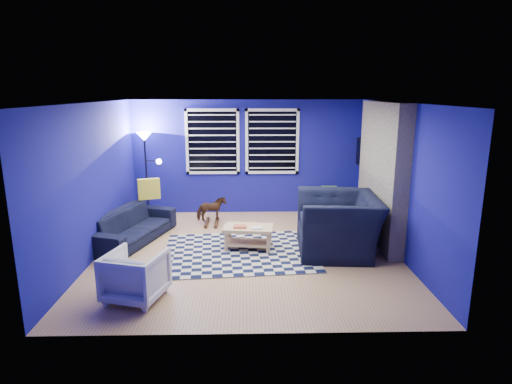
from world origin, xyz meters
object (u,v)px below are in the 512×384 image
at_px(armchair_bent, 136,275).
at_px(coffee_table, 248,233).
at_px(sofa, 132,226).
at_px(armchair_big, 338,224).
at_px(floor_lamp, 146,148).
at_px(tv, 364,154).
at_px(rocking_horse, 211,209).
at_px(cabinet, 329,202).

relative_size(armchair_bent, coffee_table, 0.80).
distance_m(sofa, armchair_big, 3.69).
height_order(armchair_big, floor_lamp, floor_lamp).
distance_m(tv, sofa, 4.88).
bearing_deg(armchair_big, sofa, -95.39).
bearing_deg(sofa, floor_lamp, 18.34).
height_order(rocking_horse, coffee_table, rocking_horse).
bearing_deg(sofa, cabinet, -50.12).
distance_m(sofa, floor_lamp, 1.97).
height_order(armchair_bent, floor_lamp, floor_lamp).
xyz_separation_m(coffee_table, floor_lamp, (-2.14, 2.00, 1.20)).
bearing_deg(sofa, rocking_horse, -37.04).
xyz_separation_m(rocking_horse, floor_lamp, (-1.39, 0.57, 1.18)).
relative_size(cabinet, floor_lamp, 0.40).
bearing_deg(armchair_big, floor_lamp, -116.49).
bearing_deg(cabinet, floor_lamp, 167.82).
bearing_deg(rocking_horse, sofa, 100.84).
height_order(armchair_big, rocking_horse, armchair_big).
relative_size(armchair_bent, rocking_horse, 1.23).
bearing_deg(cabinet, coffee_table, -144.27).
relative_size(tv, cabinet, 1.38).
height_order(armchair_bent, rocking_horse, armchair_bent).
xyz_separation_m(sofa, floor_lamp, (-0.03, 1.55, 1.21)).
relative_size(armchair_big, floor_lamp, 0.82).
relative_size(sofa, rocking_horse, 3.39).
distance_m(rocking_horse, coffee_table, 1.61).
xyz_separation_m(coffee_table, cabinet, (1.80, 2.08, -0.02)).
bearing_deg(rocking_horse, coffee_table, -177.25).
relative_size(tv, armchair_bent, 1.38).
distance_m(armchair_big, coffee_table, 1.54).
bearing_deg(armchair_bent, rocking_horse, -87.23).
bearing_deg(floor_lamp, armchair_big, -30.17).
bearing_deg(sofa, armchair_bent, -147.08).
xyz_separation_m(sofa, rocking_horse, (1.36, 0.98, 0.03)).
distance_m(sofa, cabinet, 4.24).
bearing_deg(armchair_bent, cabinet, -114.66).
distance_m(tv, armchair_bent, 5.44).
xyz_separation_m(tv, sofa, (-4.55, -1.38, -1.11)).
distance_m(armchair_big, rocking_horse, 2.76).
distance_m(tv, floor_lamp, 4.58).
bearing_deg(tv, coffee_table, -143.11).
bearing_deg(coffee_table, cabinet, 49.07).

